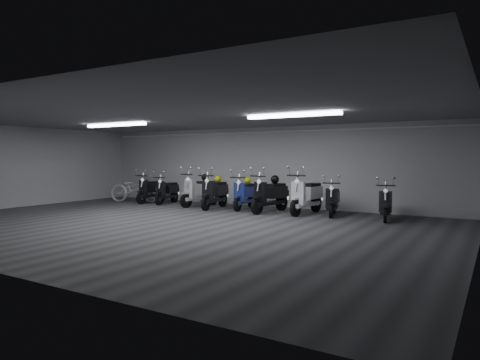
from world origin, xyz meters
The scene contains 22 objects.
floor centered at (0.00, 0.00, -0.01)m, with size 14.00×10.00×0.01m, color #323234.
ceiling centered at (0.00, 0.00, 2.80)m, with size 14.00×10.00×0.01m, color slate.
back_wall centered at (0.00, 5.00, 1.40)m, with size 14.00×0.01×2.80m, color #B1B1B3.
left_wall centered at (-7.00, 0.00, 1.40)m, with size 0.01×10.00×2.80m, color #B1B1B3.
right_wall centered at (7.00, 0.00, 1.40)m, with size 0.01×10.00×2.80m, color #B1B1B3.
fluor_strip_left centered at (-3.00, 1.00, 2.74)m, with size 2.40×0.18×0.08m, color white.
fluor_strip_right centered at (3.00, 1.00, 2.74)m, with size 2.40×0.18×0.08m, color white.
conduit centered at (0.00, 4.92, 2.62)m, with size 0.05×0.05×13.60m, color white.
scooter_0 centered at (-4.05, 3.70, 0.65)m, with size 0.58×1.75×1.30m, color black, non-canonical shape.
scooter_1 centered at (-3.31, 3.74, 0.62)m, with size 0.56×1.68×1.25m, color black, non-canonical shape.
scooter_2 centered at (-1.78, 3.71, 0.71)m, with size 0.64×1.91×1.42m, color silver, non-canonical shape.
scooter_3 centered at (-0.91, 3.38, 0.71)m, with size 0.63×1.90×1.41m, color black, non-canonical shape.
scooter_4 centered at (0.08, 3.71, 0.67)m, with size 0.60×1.81×1.35m, color navy, non-canonical shape.
scooter_5 centered at (1.15, 3.43, 0.72)m, with size 0.65×1.94×1.45m, color black, non-canonical shape.
scooter_6 centered at (2.28, 3.64, 0.75)m, with size 0.67×2.00×1.49m, color white, non-canonical shape.
scooter_8 centered at (3.09, 3.73, 0.62)m, with size 0.55×1.66×1.24m, color black, non-canonical shape.
scooter_9 centered at (4.62, 3.63, 0.61)m, with size 0.55×1.65×1.23m, color black, non-canonical shape.
bicycle centered at (-4.75, 3.53, 0.64)m, with size 0.70×1.97×1.28m, color silver.
helmet_0 centered at (0.04, 3.96, 0.95)m, with size 0.24×0.24×0.24m, color #BCCE0C.
helmet_1 centered at (-0.95, 3.64, 0.99)m, with size 0.23×0.23×0.23m, color #C5BC0B.
helmet_2 centered at (1.19, 3.70, 1.03)m, with size 0.27×0.27×0.27m, color black.
helmet_3 centered at (-1.73, 3.97, 1.01)m, with size 0.26×0.26×0.26m, color black.
Camera 1 is at (7.32, -8.60, 1.73)m, focal length 32.41 mm.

